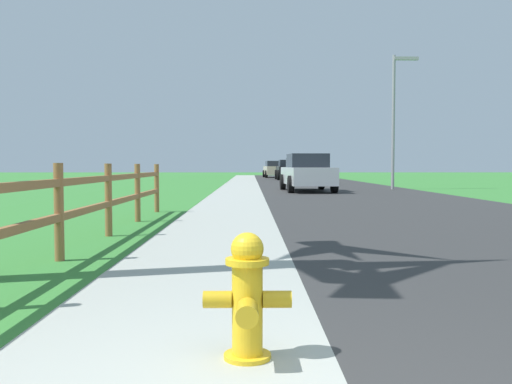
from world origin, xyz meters
name	(u,v)px	position (x,y,z in m)	size (l,w,h in m)	color
ground_plane	(260,188)	(0.00, 25.00, 0.00)	(120.00, 120.00, 0.00)	#378034
road_asphalt	(327,187)	(3.50, 27.00, 0.00)	(7.00, 66.00, 0.01)	#313131
curb_concrete	(201,187)	(-3.00, 27.00, 0.00)	(6.00, 66.00, 0.01)	#A4A99F
grass_verge	(172,187)	(-4.50, 27.00, 0.01)	(5.00, 66.00, 0.00)	#378034
fire_hydrant	(247,297)	(-0.51, 1.31, 0.36)	(0.50, 0.42, 0.73)	yellow
rail_fence	(87,199)	(-2.69, 5.71, 0.66)	(0.11, 11.32, 1.14)	#926138
parked_suv_silver	(307,173)	(1.95, 21.95, 0.78)	(2.14, 5.00, 1.59)	#B7BABF
parked_car_white	(301,171)	(2.62, 32.36, 0.78)	(2.14, 4.63, 1.55)	white
parked_car_black	(289,169)	(2.52, 40.91, 0.79)	(2.08, 4.35, 1.51)	black
parked_car_beige	(276,169)	(1.84, 48.58, 0.77)	(2.32, 4.66, 1.50)	#C6B793
street_lamp	(396,110)	(6.17, 23.70, 3.65)	(1.17, 0.20, 6.10)	gray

